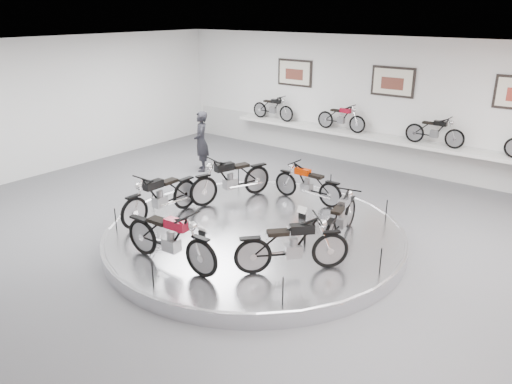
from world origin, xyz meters
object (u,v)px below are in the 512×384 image
Objects in this scene: shelf at (384,139)px; bike_b at (308,183)px; bike_e at (170,238)px; bike_c at (231,178)px; bike_f at (292,244)px; visitor at (201,141)px; display_platform at (255,235)px; bike_d at (160,196)px; bike_a at (341,217)px.

bike_b reaches higher than shelf.
bike_c is at bearing 109.44° from bike_e.
shelf is 5.76× the size of bike_c.
bike_f is at bearing 75.41° from bike_c.
bike_b is at bearing 33.63° from visitor.
bike_b is 4.52m from visitor.
visitor is (-4.42, 0.91, 0.15)m from bike_b.
bike_e is (-0.22, -2.19, 0.70)m from display_platform.
visitor is at bearing 145.95° from display_platform.
bike_d reaches higher than shelf.
bike_a is 3.21m from bike_c.
bike_b is 0.87× the size of bike_d.
bike_c reaches higher than bike_d.
shelf is 5.60m from bike_c.
bike_f is at bearing 118.42° from bike_b.
bike_d is 2.25m from bike_e.
bike_d is (-3.69, -1.54, 0.06)m from bike_a.
bike_f is at bearing 88.16° from bike_d.
visitor is at bearing 126.30° from bike_e.
bike_c is at bearing 146.41° from display_platform.
bike_c is at bearing -105.83° from shelf.
display_platform is 3.47× the size of visitor.
shelf is 7.50m from bike_d.
bike_b is (0.01, -4.33, -0.23)m from shelf.
bike_d reaches higher than bike_f.
display_platform is 3.43× the size of bike_e.
visitor is at bearing -146.74° from bike_d.
bike_c is at bearing 11.00° from visitor.
shelf is at bearing 83.10° from visitor.
visitor is (-6.05, 3.99, 0.10)m from bike_f.
bike_f reaches higher than bike_a.
bike_a is 2.14m from bike_b.
bike_c is at bearing 73.60° from bike_a.
bike_c is 1.90m from bike_d.
bike_b is 1.87m from bike_c.
display_platform is 0.58× the size of shelf.
shelf is at bearing 55.31° from bike_f.
bike_c is (-1.53, -5.39, -0.14)m from shelf.
display_platform is 3.47× the size of bike_d.
display_platform is 3.91× the size of bike_a.
bike_d reaches higher than bike_b.
bike_e is 2.21m from bike_f.
bike_b is at bearing 89.62° from display_platform.
bike_b reaches higher than display_platform.
display_platform is at bearing 101.20° from bike_f.
bike_f is at bearing 29.64° from bike_e.
bike_d is at bearing -12.52° from visitor.
visitor is (-4.41, -3.42, -0.08)m from shelf.
display_platform is at bearing 113.35° from bike_d.
bike_c is at bearing 166.21° from bike_d.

